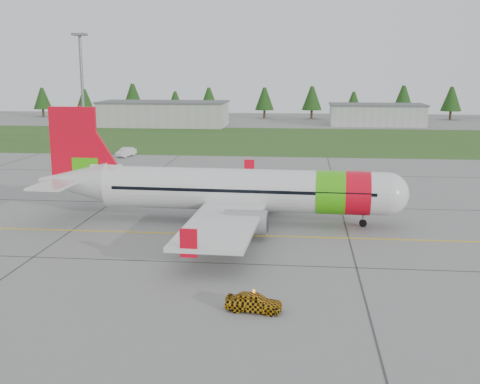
# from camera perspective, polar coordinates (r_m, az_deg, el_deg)

# --- Properties ---
(ground) EXTENTS (320.00, 320.00, 0.00)m
(ground) POSITION_cam_1_polar(r_m,az_deg,el_deg) (45.88, -1.63, -6.79)
(ground) COLOR gray
(ground) RESTS_ON ground
(aircraft) EXTENTS (35.99, 33.11, 10.90)m
(aircraft) POSITION_cam_1_polar(r_m,az_deg,el_deg) (57.29, -0.55, 0.19)
(aircraft) COLOR silver
(aircraft) RESTS_ON ground
(follow_me_car) EXTENTS (1.36, 1.54, 3.47)m
(follow_me_car) POSITION_cam_1_polar(r_m,az_deg,el_deg) (36.67, 1.33, -8.71)
(follow_me_car) COLOR #F0A60D
(follow_me_car) RESTS_ON ground
(service_van) EXTENTS (1.91, 1.85, 4.61)m
(service_van) POSITION_cam_1_polar(r_m,az_deg,el_deg) (103.00, -10.80, 4.59)
(service_van) COLOR silver
(service_van) RESTS_ON ground
(grass_strip) EXTENTS (320.00, 50.00, 0.03)m
(grass_strip) POSITION_cam_1_polar(r_m,az_deg,el_deg) (126.12, 3.30, 4.97)
(grass_strip) COLOR #30561E
(grass_strip) RESTS_ON ground
(taxi_guideline) EXTENTS (120.00, 0.25, 0.02)m
(taxi_guideline) POSITION_cam_1_polar(r_m,az_deg,el_deg) (53.47, -0.50, -4.09)
(taxi_guideline) COLOR gold
(taxi_guideline) RESTS_ON ground
(hangar_west) EXTENTS (32.00, 14.00, 6.00)m
(hangar_west) POSITION_cam_1_polar(r_m,az_deg,el_deg) (157.71, -7.23, 7.31)
(hangar_west) COLOR #A8A8A3
(hangar_west) RESTS_ON ground
(hangar_east) EXTENTS (24.00, 12.00, 5.20)m
(hangar_east) POSITION_cam_1_polar(r_m,az_deg,el_deg) (162.73, 12.82, 7.10)
(hangar_east) COLOR #A8A8A3
(hangar_east) RESTS_ON ground
(floodlight_mast) EXTENTS (0.50, 0.50, 20.00)m
(floodlight_mast) POSITION_cam_1_polar(r_m,az_deg,el_deg) (108.09, -14.69, 8.83)
(floodlight_mast) COLOR slate
(floodlight_mast) RESTS_ON ground
(treeline) EXTENTS (160.00, 8.00, 10.00)m
(treeline) POSITION_cam_1_polar(r_m,az_deg,el_deg) (181.50, 4.17, 8.55)
(treeline) COLOR #1C3F14
(treeline) RESTS_ON ground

